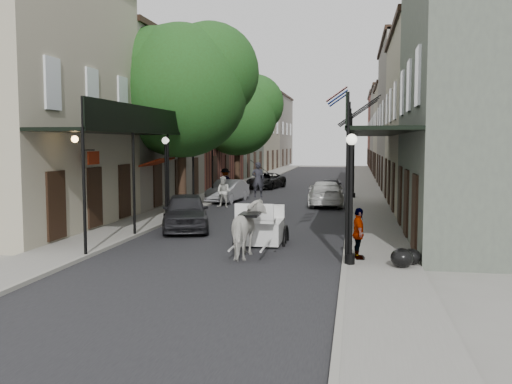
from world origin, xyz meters
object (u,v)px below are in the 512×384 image
at_px(lamppost_right_near, 351,197).
at_px(lamppost_right_far, 353,167).
at_px(pedestrian_walking, 224,192).
at_px(car_left_mid, 228,191).
at_px(horse, 249,229).
at_px(tree_near, 190,85).
at_px(pedestrian_sidewalk_left, 225,182).
at_px(car_right_near, 326,194).
at_px(car_right_far, 331,186).
at_px(carriage, 262,211).
at_px(lamppost_left, 166,177).
at_px(tree_far, 242,112).
at_px(car_left_far, 266,181).
at_px(car_left_near, 186,212).

distance_m(lamppost_right_near, lamppost_right_far, 20.00).
bearing_deg(pedestrian_walking, lamppost_right_near, -53.35).
bearing_deg(car_left_mid, horse, -66.75).
height_order(tree_near, pedestrian_sidewalk_left, tree_near).
distance_m(lamppost_right_near, car_left_mid, 18.67).
xyz_separation_m(tree_near, car_right_near, (6.80, 3.82, -5.79)).
bearing_deg(lamppost_right_near, car_right_far, 93.82).
xyz_separation_m(carriage, car_right_near, (1.66, 12.24, -0.45)).
bearing_deg(car_right_near, horse, 80.99).
distance_m(pedestrian_walking, pedestrian_sidewalk_left, 6.08).
relative_size(lamppost_left, lamppost_right_far, 1.00).
xyz_separation_m(horse, carriage, (-0.05, 2.76, 0.26)).
bearing_deg(lamppost_left, tree_near, 91.34).
bearing_deg(horse, lamppost_left, -54.95).
xyz_separation_m(lamppost_right_near, pedestrian_sidewalk_left, (-8.30, 20.16, -1.05)).
bearing_deg(car_right_near, tree_far, -58.95).
bearing_deg(car_right_near, lamppost_right_near, 92.48).
relative_size(tree_far, pedestrian_walking, 5.01).
height_order(lamppost_left, car_left_mid, lamppost_left).
bearing_deg(carriage, lamppost_right_far, 78.04).
height_order(tree_far, car_right_far, tree_far).
relative_size(lamppost_right_near, car_left_far, 0.83).
bearing_deg(car_left_far, car_right_near, -53.98).
bearing_deg(car_left_far, pedestrian_sidewalk_left, -91.31).
bearing_deg(lamppost_right_near, tree_near, 124.27).
bearing_deg(pedestrian_walking, lamppost_left, -90.39).
height_order(pedestrian_walking, car_left_far, pedestrian_walking).
bearing_deg(car_left_near, lamppost_right_near, -58.40).
relative_size(carriage, car_left_mid, 0.73).
xyz_separation_m(car_left_mid, car_left_far, (0.73, 10.23, -0.05)).
bearing_deg(tree_near, car_left_near, -75.47).
distance_m(lamppost_left, horse, 8.73).
relative_size(lamppost_right_far, carriage, 1.25).
relative_size(lamppost_right_far, pedestrian_walking, 2.16).
distance_m(tree_near, pedestrian_sidewalk_left, 9.68).
height_order(car_right_near, car_right_far, car_right_near).
distance_m(car_left_mid, car_right_far, 8.01).
height_order(tree_near, car_left_near, tree_near).
bearing_deg(car_right_near, pedestrian_sidewalk_left, -34.32).
bearing_deg(car_left_mid, lamppost_right_far, 29.71).
distance_m(horse, car_left_mid, 16.64).
relative_size(horse, car_right_near, 0.43).
bearing_deg(lamppost_left, pedestrian_sidewalk_left, 90.47).
distance_m(tree_near, lamppost_left, 6.10).
relative_size(tree_near, car_left_mid, 2.38).
relative_size(tree_near, lamppost_left, 2.60).
xyz_separation_m(tree_far, car_left_mid, (0.91, -9.11, -5.17)).
xyz_separation_m(lamppost_right_far, car_left_far, (-6.70, 7.30, -1.43)).
bearing_deg(tree_near, car_right_near, 29.35).
bearing_deg(car_right_far, lamppost_right_far, 119.69).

